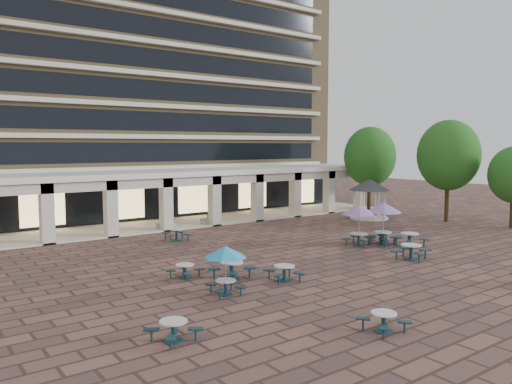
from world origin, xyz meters
TOP-DOWN VIEW (x-y plane):
  - ground at (0.00, 0.00)m, footprint 120.00×120.00m
  - apartment_building at (0.00, 25.47)m, footprint 40.00×15.50m
  - retail_arcade at (0.00, 14.80)m, footprint 42.00×6.60m
  - picnic_table_0 at (-11.40, -6.96)m, footprint 1.75×1.75m
  - picnic_table_1 at (-5.19, -10.46)m, footprint 1.59×1.59m
  - picnic_table_3 at (4.70, -4.29)m, footprint 2.28×2.28m
  - picnic_table_4 at (-7.28, -3.72)m, footprint 1.83×1.83m
  - picnic_table_5 at (-3.84, -3.49)m, footprint 1.91×1.91m
  - picnic_table_6 at (6.80, -0.57)m, footprint 2.35×2.35m
  - picnic_table_7 at (7.33, -0.18)m, footprint 1.81×1.81m
  - picnic_table_8 at (-5.59, -1.67)m, footprint 2.15×2.15m
  - picnic_table_9 at (-7.36, -0.24)m, footprint 1.82×1.82m
  - picnic_table_10 at (7.72, -1.95)m, footprint 2.15×2.15m
  - picnic_table_11 at (5.27, 0.10)m, footprint 2.24×2.24m
  - picnic_table_12 at (-3.27, 8.53)m, footprint 1.99×1.99m
  - gazebo at (14.88, 7.57)m, footprint 3.68×3.68m
  - tree_east_a at (18.85, 2.64)m, footprint 5.10×5.10m
  - tree_east_c at (18.10, 10.37)m, footprint 4.88×4.88m
  - planter_left at (-1.84, 12.90)m, footprint 1.50×0.62m
  - planter_right at (1.97, 12.90)m, footprint 1.50×0.84m

SIDE VIEW (x-z plane):
  - ground at x=0.00m, z-range 0.00..0.00m
  - picnic_table_9 at x=-7.36m, z-range 0.06..0.73m
  - picnic_table_1 at x=-5.19m, z-range 0.07..0.73m
  - picnic_table_7 at x=7.33m, z-range 0.07..0.74m
  - picnic_table_0 at x=-11.40m, z-range 0.07..0.76m
  - picnic_table_5 at x=-3.84m, z-range 0.07..0.81m
  - planter_left at x=-1.84m, z-range -0.14..1.05m
  - picnic_table_12 at x=-3.27m, z-range 0.08..0.88m
  - picnic_table_8 at x=-5.59m, z-range 0.08..0.90m
  - picnic_table_10 at x=7.72m, z-range 0.08..0.93m
  - picnic_table_3 at x=4.70m, z-range 0.08..0.93m
  - planter_right at x=1.97m, z-range -0.11..1.20m
  - picnic_table_4 at x=-7.28m, z-range 0.74..2.85m
  - picnic_table_11 at x=5.27m, z-range 0.91..3.50m
  - picnic_table_6 at x=6.80m, z-range 0.95..3.66m
  - gazebo at x=14.88m, z-range 0.87..4.29m
  - retail_arcade at x=0.00m, z-range 0.80..5.20m
  - tree_east_c at x=18.10m, z-range 1.25..9.38m
  - tree_east_a at x=18.85m, z-range 1.30..9.79m
  - apartment_building at x=0.00m, z-range 0.00..25.20m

